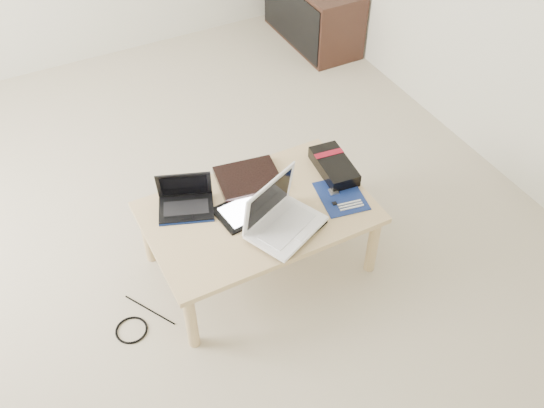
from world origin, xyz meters
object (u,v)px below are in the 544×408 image
netbook (186,201)px  coffee_table (259,217)px  media_cabinet (312,11)px  gpu_box (334,166)px  white_laptop (281,218)px

netbook → coffee_table: bearing=-31.5°
coffee_table → media_cabinet: media_cabinet is taller
media_cabinet → netbook: (-1.74, -1.73, 0.19)m
coffee_table → gpu_box: size_ratio=3.35×
coffee_table → media_cabinet: (1.44, 1.92, -0.10)m
netbook → white_laptop: size_ratio=0.76×
coffee_table → gpu_box: bearing=9.3°
coffee_table → gpu_box: gpu_box is taller
netbook → media_cabinet: bearing=44.9°
white_laptop → gpu_box: (0.44, 0.23, -0.04)m
coffee_table → white_laptop: (0.04, -0.16, 0.12)m
white_laptop → coffee_table: bearing=103.8°
gpu_box → white_laptop: bearing=-152.0°
coffee_table → netbook: size_ratio=3.47×
white_laptop → gpu_box: size_ratio=1.28×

